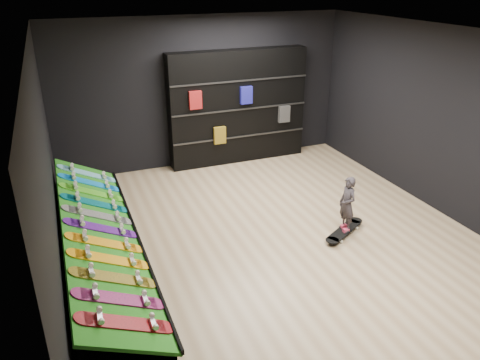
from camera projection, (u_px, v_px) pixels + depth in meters
name	position (u px, v px, depth m)	size (l,w,h in m)	color
floor	(275.00, 240.00, 7.11)	(6.00, 7.00, 0.01)	tan
ceiling	(283.00, 35.00, 5.89)	(6.00, 7.00, 0.01)	white
wall_back	(202.00, 92.00, 9.47)	(6.00, 0.02, 3.00)	black
wall_left	(49.00, 180.00, 5.48)	(0.02, 7.00, 3.00)	black
wall_right	(446.00, 123.00, 7.52)	(0.02, 7.00, 3.00)	black
display_rack	(101.00, 261.00, 6.15)	(0.90, 4.50, 0.50)	black
turf_ramp	(101.00, 230.00, 5.98)	(1.00, 4.50, 0.04)	#17630F
back_shelving	(238.00, 107.00, 9.69)	(2.91, 0.34, 2.33)	black
floor_skateboard	(344.00, 232.00, 7.24)	(0.98, 0.22, 0.09)	black
child	(346.00, 214.00, 7.12)	(0.20, 0.14, 0.53)	black
display_board_0	(126.00, 323.00, 4.36)	(0.98, 0.22, 0.09)	red
display_board_1	(120.00, 299.00, 4.68)	(0.98, 0.22, 0.09)	#E5198C
display_board_2	(114.00, 278.00, 5.00)	(0.98, 0.22, 0.09)	yellow
display_board_3	(110.00, 259.00, 5.32)	(0.98, 0.22, 0.09)	yellow
display_board_4	(105.00, 243.00, 5.65)	(0.98, 0.22, 0.09)	orange
display_board_5	(102.00, 228.00, 5.97)	(0.98, 0.22, 0.09)	purple
display_board_6	(98.00, 215.00, 6.29)	(0.98, 0.22, 0.09)	black
display_board_7	(95.00, 203.00, 6.61)	(0.98, 0.22, 0.09)	#0C8C99
display_board_8	(92.00, 192.00, 6.93)	(0.98, 0.22, 0.09)	green
display_board_9	(90.00, 183.00, 7.26)	(0.98, 0.22, 0.09)	blue
display_board_10	(88.00, 174.00, 7.58)	(0.98, 0.22, 0.09)	#0CB2E5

